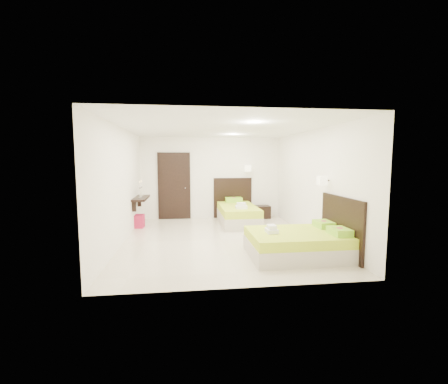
{
  "coord_description": "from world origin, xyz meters",
  "views": [
    {
      "loc": [
        -0.8,
        -6.9,
        1.86
      ],
      "look_at": [
        0.1,
        0.3,
        1.1
      ],
      "focal_mm": 24.0,
      "sensor_mm": 36.0,
      "label": 1
    }
  ],
  "objects": [
    {
      "name": "door",
      "position": [
        -1.2,
        2.7,
        1.05
      ],
      "size": [
        1.02,
        0.15,
        2.14
      ],
      "color": "black",
      "rests_on": "ground"
    },
    {
      "name": "console_shelf",
      "position": [
        -2.08,
        1.6,
        0.82
      ],
      "size": [
        0.35,
        1.2,
        0.78
      ],
      "color": "black",
      "rests_on": "ground"
    },
    {
      "name": "bed_single",
      "position": [
        0.69,
        1.79,
        0.31
      ],
      "size": [
        1.25,
        2.08,
        1.72
      ],
      "color": "#BEB7A2",
      "rests_on": "ground"
    },
    {
      "name": "nightstand",
      "position": [
        1.64,
        2.49,
        0.2
      ],
      "size": [
        0.46,
        0.41,
        0.4
      ],
      "primitive_type": "cube",
      "rotation": [
        0.0,
        0.0,
        0.01
      ],
      "color": "black",
      "rests_on": "ground"
    },
    {
      "name": "ottoman",
      "position": [
        -2.19,
        1.56,
        0.18
      ],
      "size": [
        0.37,
        0.37,
        0.36
      ],
      "primitive_type": "cube",
      "rotation": [
        0.0,
        0.0,
        -0.04
      ],
      "color": "#A4153A",
      "rests_on": "ground"
    },
    {
      "name": "floor",
      "position": [
        0.0,
        0.0,
        0.0
      ],
      "size": [
        5.5,
        5.5,
        0.0
      ],
      "primitive_type": "plane",
      "color": "beige",
      "rests_on": "ground"
    },
    {
      "name": "bed_double",
      "position": [
        1.4,
        -1.42,
        0.28
      ],
      "size": [
        1.86,
        1.58,
        1.53
      ],
      "color": "#BEB7A2",
      "rests_on": "ground"
    }
  ]
}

